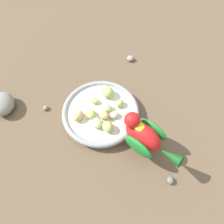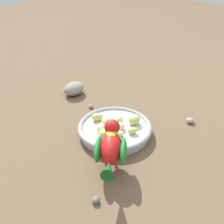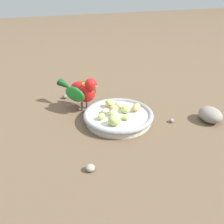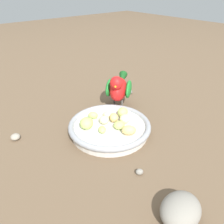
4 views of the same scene
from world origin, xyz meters
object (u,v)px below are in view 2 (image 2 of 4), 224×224
Objects in this scene: apple_piece_0 at (119,133)px; parrot at (111,147)px; apple_piece_9 at (101,128)px; apple_piece_7 at (106,122)px; apple_piece_8 at (120,119)px; pebble_1 at (190,121)px; apple_piece_5 at (134,120)px; apple_piece_4 at (120,126)px; pebble_2 at (91,106)px; rock_large at (74,89)px; apple_piece_2 at (112,128)px; pebble_0 at (96,200)px; apple_piece_1 at (97,117)px; apple_piece_3 at (133,131)px; apple_piece_6 at (104,134)px; feeding_bowl at (115,129)px.

parrot is (-0.09, -0.06, 0.04)m from apple_piece_0.
apple_piece_7 is at bearing 21.34° from apple_piece_9.
pebble_1 is (0.17, -0.15, -0.02)m from apple_piece_8.
apple_piece_5 is 0.09m from apple_piece_7.
pebble_2 is at bearing 75.70° from apple_piece_4.
pebble_1 is at bearing -72.22° from rock_large.
pebble_1 reaches higher than pebble_2.
apple_piece_4 is 1.79× the size of pebble_2.
apple_piece_2 is at bearing 89.38° from apple_piece_0.
apple_piece_4 is (0.03, -0.01, -0.00)m from apple_piece_2.
apple_piece_5 is at bearing -88.72° from pebble_2.
apple_piece_7 is 0.20× the size of parrot.
pebble_0 is at bearing -150.77° from apple_piece_0.
pebble_2 is at bearing 69.90° from apple_piece_0.
pebble_0 is at bearing -140.07° from apple_piece_7.
apple_piece_0 is 0.03m from apple_piece_4.
apple_piece_0 is at bearing -96.71° from apple_piece_1.
parrot reaches higher than apple_piece_3.
apple_piece_1 reaches higher than apple_piece_0.
rock_large reaches higher than apple_piece_3.
apple_piece_6 reaches higher than apple_piece_7.
pebble_1 is at bearing -40.23° from apple_piece_8.
apple_piece_3 is (0.04, -0.02, 0.00)m from apple_piece_0.
pebble_0 is at bearing -178.66° from pebble_1.
apple_piece_0 reaches higher than feeding_bowl.
apple_piece_0 is (-0.02, -0.04, 0.02)m from feeding_bowl.
apple_piece_5 is at bearing -29.02° from feeding_bowl.
apple_piece_1 is at bearing -111.43° from rock_large.
apple_piece_4 is at bearing -35.83° from apple_piece_9.
parrot is (-0.17, -0.06, 0.03)m from apple_piece_5.
rock_large reaches higher than pebble_2.
apple_piece_9 reaches higher than rock_large.
apple_piece_7 is 0.17m from parrot.
parrot reaches higher than apple_piece_0.
apple_piece_5 reaches higher than apple_piece_4.
apple_piece_2 is 0.94× the size of apple_piece_9.
apple_piece_0 is 1.44× the size of pebble_0.
apple_piece_9 is at bearing 110.62° from apple_piece_0.
feeding_bowl is 0.05m from apple_piece_0.
apple_piece_1 is 0.19m from parrot.
parrot is at bearing -124.69° from apple_piece_6.
apple_piece_0 is at bearing -175.47° from apple_piece_5.
apple_piece_4 is at bearing -104.30° from pebble_2.
pebble_0 is (-0.27, -0.11, -0.03)m from apple_piece_5.
pebble_0 is (-0.16, -0.13, -0.03)m from apple_piece_6.
apple_piece_4 reaches higher than apple_piece_3.
rock_large is (0.12, 0.27, -0.01)m from apple_piece_9.
rock_large is at bearing 71.59° from apple_piece_7.
apple_piece_1 is 0.30m from pebble_1.
apple_piece_5 is 1.53× the size of apple_piece_8.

